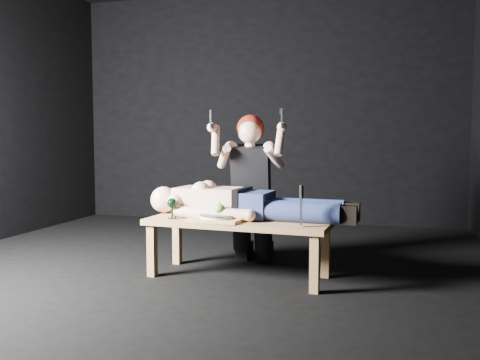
{
  "coord_description": "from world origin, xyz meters",
  "views": [
    {
      "loc": [
        1.28,
        -3.87,
        1.04
      ],
      "look_at": [
        0.34,
        -0.18,
        0.75
      ],
      "focal_mm": 36.93,
      "sensor_mm": 36.0,
      "label": 1
    }
  ],
  "objects_px": {
    "table": "(238,248)",
    "carving_knife": "(301,206)",
    "serving_tray": "(217,219)",
    "lying_man": "(249,200)",
    "goblet": "(172,208)",
    "kneeling_woman": "(252,187)"
  },
  "relations": [
    {
      "from": "goblet",
      "to": "carving_knife",
      "type": "xyz_separation_m",
      "value": [
        1.02,
        -0.13,
        0.07
      ]
    },
    {
      "from": "table",
      "to": "serving_tray",
      "type": "distance_m",
      "value": 0.3
    },
    {
      "from": "serving_tray",
      "to": "goblet",
      "type": "distance_m",
      "value": 0.38
    },
    {
      "from": "table",
      "to": "serving_tray",
      "type": "relative_size",
      "value": 3.55
    },
    {
      "from": "table",
      "to": "goblet",
      "type": "xyz_separation_m",
      "value": [
        -0.51,
        -0.1,
        0.31
      ]
    },
    {
      "from": "kneeling_woman",
      "to": "carving_knife",
      "type": "xyz_separation_m",
      "value": [
        0.52,
        -0.74,
        -0.06
      ]
    },
    {
      "from": "kneeling_woman",
      "to": "serving_tray",
      "type": "xyz_separation_m",
      "value": [
        -0.13,
        -0.63,
        -0.19
      ]
    },
    {
      "from": "table",
      "to": "serving_tray",
      "type": "xyz_separation_m",
      "value": [
        -0.14,
        -0.11,
        0.24
      ]
    },
    {
      "from": "table",
      "to": "kneeling_woman",
      "type": "height_order",
      "value": "kneeling_woman"
    },
    {
      "from": "serving_tray",
      "to": "goblet",
      "type": "relative_size",
      "value": 2.47
    },
    {
      "from": "table",
      "to": "carving_knife",
      "type": "relative_size",
      "value": 4.83
    },
    {
      "from": "lying_man",
      "to": "carving_knife",
      "type": "distance_m",
      "value": 0.56
    },
    {
      "from": "table",
      "to": "kneeling_woman",
      "type": "bearing_deg",
      "value": 96.5
    },
    {
      "from": "table",
      "to": "goblet",
      "type": "relative_size",
      "value": 8.76
    },
    {
      "from": "table",
      "to": "carving_knife",
      "type": "height_order",
      "value": "carving_knife"
    },
    {
      "from": "kneeling_woman",
      "to": "goblet",
      "type": "height_order",
      "value": "kneeling_woman"
    },
    {
      "from": "table",
      "to": "lying_man",
      "type": "distance_m",
      "value": 0.38
    },
    {
      "from": "serving_tray",
      "to": "kneeling_woman",
      "type": "bearing_deg",
      "value": 78.29
    },
    {
      "from": "goblet",
      "to": "carving_knife",
      "type": "bearing_deg",
      "value": -7.12
    },
    {
      "from": "goblet",
      "to": "carving_knife",
      "type": "relative_size",
      "value": 0.55
    },
    {
      "from": "lying_man",
      "to": "serving_tray",
      "type": "height_order",
      "value": "lying_man"
    },
    {
      "from": "lying_man",
      "to": "goblet",
      "type": "height_order",
      "value": "lying_man"
    }
  ]
}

